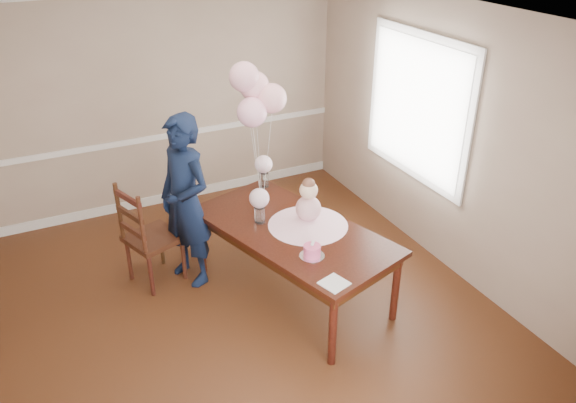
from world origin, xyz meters
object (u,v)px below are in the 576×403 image
(dining_table_top, at_px, (293,231))
(birthday_cake, at_px, (312,251))
(dining_chair_seat, at_px, (154,238))
(woman, at_px, (186,202))

(dining_table_top, height_order, birthday_cake, birthday_cake)
(birthday_cake, bearing_deg, dining_chair_seat, 129.35)
(dining_table_top, xyz_separation_m, woman, (-0.81, 0.71, 0.16))
(dining_table_top, distance_m, dining_chair_seat, 1.43)
(birthday_cake, xyz_separation_m, dining_chair_seat, (-1.08, 1.32, -0.32))
(dining_chair_seat, height_order, woman, woman)
(woman, bearing_deg, dining_chair_seat, -132.44)
(dining_chair_seat, relative_size, woman, 0.27)
(birthday_cake, bearing_deg, dining_table_top, 83.14)
(dining_table_top, relative_size, dining_chair_seat, 4.17)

